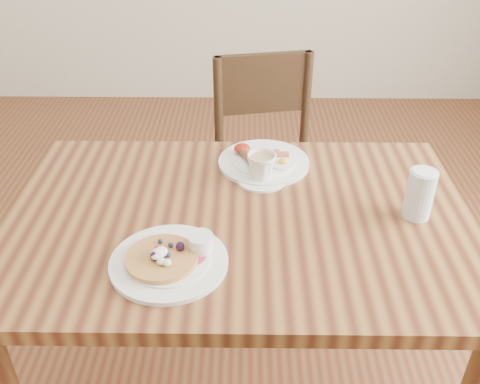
{
  "coord_description": "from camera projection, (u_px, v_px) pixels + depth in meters",
  "views": [
    {
      "loc": [
        0.01,
        -1.12,
        1.56
      ],
      "look_at": [
        0.0,
        0.0,
        0.82
      ],
      "focal_mm": 40.0,
      "sensor_mm": 36.0,
      "label": 1
    }
  ],
  "objects": [
    {
      "name": "water_glass",
      "position": [
        420.0,
        194.0,
        1.34
      ],
      "size": [
        0.07,
        0.07,
        0.13
      ],
      "primitive_type": "cylinder",
      "color": "silver",
      "rests_on": "dining_table"
    },
    {
      "name": "breakfast_plate",
      "position": [
        262.0,
        161.0,
        1.59
      ],
      "size": [
        0.27,
        0.27,
        0.04
      ],
      "color": "white",
      "rests_on": "dining_table"
    },
    {
      "name": "dining_table",
      "position": [
        240.0,
        245.0,
        1.43
      ],
      "size": [
        1.2,
        0.8,
        0.75
      ],
      "color": "brown",
      "rests_on": "ground"
    },
    {
      "name": "teacup_saucer",
      "position": [
        261.0,
        169.0,
        1.5
      ],
      "size": [
        0.14,
        0.14,
        0.08
      ],
      "color": "white",
      "rests_on": "dining_table"
    },
    {
      "name": "chair_far",
      "position": [
        268.0,
        159.0,
        2.13
      ],
      "size": [
        0.49,
        0.49,
        0.88
      ],
      "rotation": [
        0.0,
        0.0,
        3.33
      ],
      "color": "#322012",
      "rests_on": "ground"
    },
    {
      "name": "pancake_plate",
      "position": [
        171.0,
        259.0,
        1.21
      ],
      "size": [
        0.27,
        0.27,
        0.06
      ],
      "color": "white",
      "rests_on": "dining_table"
    }
  ]
}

